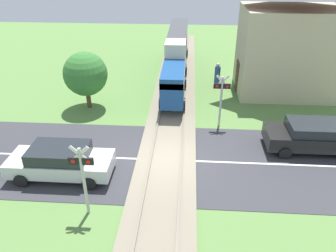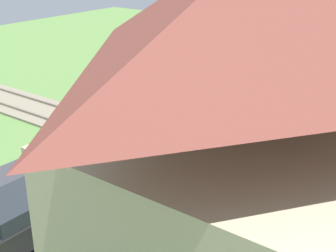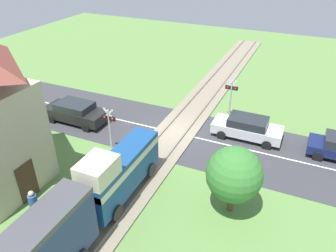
{
  "view_description": "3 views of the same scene",
  "coord_description": "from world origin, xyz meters",
  "px_view_note": "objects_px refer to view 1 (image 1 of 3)",
  "views": [
    {
      "loc": [
        0.94,
        -12.77,
        9.03
      ],
      "look_at": [
        0.0,
        1.21,
        1.2
      ],
      "focal_mm": 35.0,
      "sensor_mm": 36.0,
      "label": 1
    },
    {
      "loc": [
        13.72,
        11.6,
        8.19
      ],
      "look_at": [
        0.0,
        1.21,
        1.2
      ],
      "focal_mm": 50.0,
      "sensor_mm": 36.0,
      "label": 2
    },
    {
      "loc": [
        -7.33,
        17.51,
        11.68
      ],
      "look_at": [
        0.0,
        1.21,
        1.2
      ],
      "focal_mm": 35.0,
      "sensor_mm": 36.0,
      "label": 3
    }
  ],
  "objects_px": {
    "train": "(177,55)",
    "station_building": "(291,31)",
    "crossing_signal_west_approach": "(82,171)",
    "crossing_signal_east_approach": "(221,94)",
    "car_near_crossing": "(61,161)",
    "pedestrian_by_station": "(217,75)",
    "car_far_side": "(313,136)"
  },
  "relations": [
    {
      "from": "train",
      "to": "station_building",
      "type": "relative_size",
      "value": 1.53
    },
    {
      "from": "crossing_signal_west_approach",
      "to": "crossing_signal_east_approach",
      "type": "distance_m",
      "value": 9.08
    },
    {
      "from": "car_near_crossing",
      "to": "station_building",
      "type": "xyz_separation_m",
      "value": [
        11.85,
        10.29,
        3.39
      ]
    },
    {
      "from": "car_near_crossing",
      "to": "pedestrian_by_station",
      "type": "xyz_separation_m",
      "value": [
        7.5,
        11.23,
        -0.03
      ]
    },
    {
      "from": "crossing_signal_west_approach",
      "to": "train",
      "type": "bearing_deg",
      "value": 79.2
    },
    {
      "from": "train",
      "to": "car_near_crossing",
      "type": "height_order",
      "value": "train"
    },
    {
      "from": "crossing_signal_west_approach",
      "to": "station_building",
      "type": "xyz_separation_m",
      "value": [
        10.08,
        12.47,
        2.22
      ]
    },
    {
      "from": "crossing_signal_east_approach",
      "to": "car_near_crossing",
      "type": "bearing_deg",
      "value": -145.03
    },
    {
      "from": "train",
      "to": "pedestrian_by_station",
      "type": "relative_size",
      "value": 7.95
    },
    {
      "from": "car_far_side",
      "to": "crossing_signal_west_approach",
      "type": "relative_size",
      "value": 1.51
    },
    {
      "from": "train",
      "to": "pedestrian_by_station",
      "type": "bearing_deg",
      "value": -16.88
    },
    {
      "from": "crossing_signal_west_approach",
      "to": "pedestrian_by_station",
      "type": "xyz_separation_m",
      "value": [
        5.72,
        13.41,
        -1.2
      ]
    },
    {
      "from": "train",
      "to": "station_building",
      "type": "xyz_separation_m",
      "value": [
        7.34,
        -1.85,
        2.3
      ]
    },
    {
      "from": "station_building",
      "to": "train",
      "type": "bearing_deg",
      "value": 165.87
    },
    {
      "from": "train",
      "to": "pedestrian_by_station",
      "type": "xyz_separation_m",
      "value": [
        2.99,
        -0.91,
        -1.12
      ]
    },
    {
      "from": "car_near_crossing",
      "to": "station_building",
      "type": "height_order",
      "value": "station_building"
    },
    {
      "from": "car_far_side",
      "to": "crossing_signal_east_approach",
      "type": "bearing_deg",
      "value": 153.52
    },
    {
      "from": "car_near_crossing",
      "to": "crossing_signal_west_approach",
      "type": "distance_m",
      "value": 3.05
    },
    {
      "from": "car_near_crossing",
      "to": "crossing_signal_east_approach",
      "type": "bearing_deg",
      "value": 34.97
    },
    {
      "from": "car_far_side",
      "to": "pedestrian_by_station",
      "type": "distance_m",
      "value": 9.31
    },
    {
      "from": "car_near_crossing",
      "to": "crossing_signal_east_approach",
      "type": "relative_size",
      "value": 1.49
    },
    {
      "from": "train",
      "to": "car_near_crossing",
      "type": "distance_m",
      "value": 12.99
    },
    {
      "from": "car_near_crossing",
      "to": "car_far_side",
      "type": "distance_m",
      "value": 11.98
    },
    {
      "from": "train",
      "to": "pedestrian_by_station",
      "type": "height_order",
      "value": "train"
    },
    {
      "from": "station_building",
      "to": "pedestrian_by_station",
      "type": "relative_size",
      "value": 5.2
    },
    {
      "from": "crossing_signal_east_approach",
      "to": "station_building",
      "type": "xyz_separation_m",
      "value": [
        4.61,
        5.22,
        2.22
      ]
    },
    {
      "from": "car_near_crossing",
      "to": "car_far_side",
      "type": "bearing_deg",
      "value": 13.91
    },
    {
      "from": "station_building",
      "to": "car_far_side",
      "type": "bearing_deg",
      "value": -91.74
    },
    {
      "from": "car_near_crossing",
      "to": "crossing_signal_west_approach",
      "type": "bearing_deg",
      "value": -50.86
    },
    {
      "from": "train",
      "to": "crossing_signal_east_approach",
      "type": "xyz_separation_m",
      "value": [
        2.73,
        -7.07,
        0.08
      ]
    },
    {
      "from": "crossing_signal_west_approach",
      "to": "car_near_crossing",
      "type": "bearing_deg",
      "value": 129.14
    },
    {
      "from": "crossing_signal_west_approach",
      "to": "pedestrian_by_station",
      "type": "relative_size",
      "value": 1.85
    }
  ]
}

